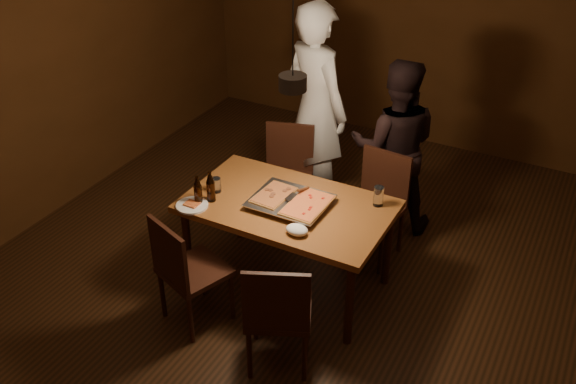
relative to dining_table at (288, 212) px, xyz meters
The scene contains 19 objects.
room_shell 0.74m from the dining_table, 50.17° to the right, with size 6.00×6.00×6.00m.
dining_table is the anchor object (origin of this frame).
chair_far_left 0.95m from the dining_table, 118.15° to the left, with size 0.53×0.53×0.49m.
chair_far_right 0.87m from the dining_table, 59.31° to the left, with size 0.46×0.46×0.49m.
chair_near_left 0.86m from the dining_table, 120.62° to the right, with size 0.54×0.54×0.49m.
chair_near_right 0.89m from the dining_table, 66.22° to the right, with size 0.56×0.56×0.49m.
pizza_tray 0.10m from the dining_table, 29.94° to the right, with size 0.55×0.45×0.05m, color silver.
pizza_meat 0.17m from the dining_table, 169.33° to the right, with size 0.22×0.34×0.02m, color maroon.
pizza_cheese 0.22m from the dining_table, ahead, with size 0.26×0.41×0.02m, color gold.
spatula 0.14m from the dining_table, ahead, with size 0.09×0.24×0.04m, color silver, non-canonical shape.
beer_bottle_a 0.68m from the dining_table, 152.50° to the right, with size 0.06×0.06×0.23m.
beer_bottle_b 0.60m from the dining_table, 156.34° to the right, with size 0.06×0.06×0.24m.
water_glass_left 0.58m from the dining_table, 169.42° to the right, with size 0.07×0.07×0.11m, color silver.
water_glass_right 0.67m from the dining_table, 26.40° to the left, with size 0.07×0.07×0.15m, color silver.
plate_slice 0.70m from the dining_table, 148.94° to the right, with size 0.23×0.23×0.03m.
napkin 0.40m from the dining_table, 52.86° to the right, with size 0.16×0.12×0.07m, color white.
diner_white 1.28m from the dining_table, 106.58° to the left, with size 0.69×0.46×1.91m, color silver.
diner_dark 1.24m from the dining_table, 71.57° to the left, with size 0.75×0.58×1.54m, color black.
pendant_lamp 1.09m from the dining_table, 50.17° to the right, with size 0.18×0.18×1.10m.
Camera 1 is at (1.76, -3.36, 3.30)m, focal length 40.00 mm.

